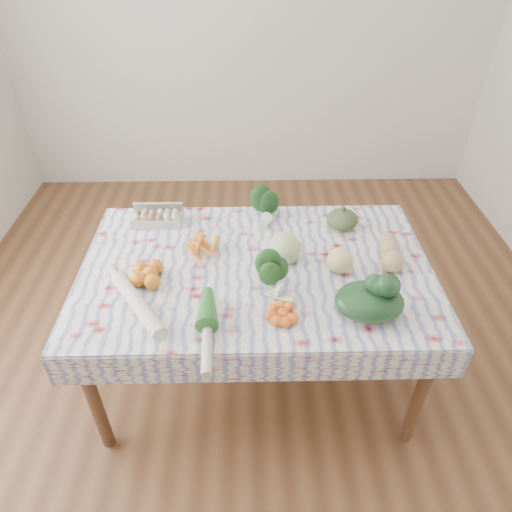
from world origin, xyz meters
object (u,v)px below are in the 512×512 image
at_px(egg_carton, 157,219).
at_px(cabbage, 285,248).
at_px(kabocha_squash, 342,219).
at_px(dining_table, 256,279).
at_px(grapefruit, 340,260).
at_px(butternut_squash, 391,252).

bearing_deg(egg_carton, cabbage, -26.37).
xyz_separation_m(egg_carton, cabbage, (0.66, -0.33, 0.04)).
bearing_deg(kabocha_squash, cabbage, -139.04).
xyz_separation_m(dining_table, grapefruit, (0.39, -0.04, 0.14)).
bearing_deg(egg_carton, dining_table, -34.56).
distance_m(egg_carton, kabocha_squash, 0.98).
bearing_deg(dining_table, kabocha_squash, 34.16).
xyz_separation_m(kabocha_squash, butternut_squash, (0.18, -0.29, 0.00)).
relative_size(dining_table, butternut_squash, 6.83).
height_order(egg_carton, cabbage, cabbage).
height_order(dining_table, egg_carton, egg_carton).
xyz_separation_m(butternut_squash, grapefruit, (-0.25, -0.07, 0.01)).
relative_size(egg_carton, grapefruit, 2.17).
relative_size(kabocha_squash, grapefruit, 1.31).
height_order(kabocha_squash, butternut_squash, butternut_squash).
relative_size(kabocha_squash, cabbage, 1.03).
relative_size(egg_carton, cabbage, 1.71).
height_order(cabbage, grapefruit, cabbage).
relative_size(dining_table, egg_carton, 6.07).
relative_size(kabocha_squash, butternut_squash, 0.68).
distance_m(kabocha_squash, cabbage, 0.43).
xyz_separation_m(egg_carton, kabocha_squash, (0.98, -0.05, 0.02)).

